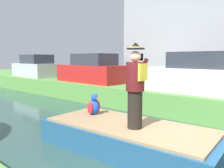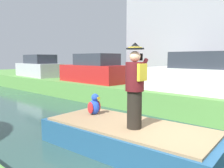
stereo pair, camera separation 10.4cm
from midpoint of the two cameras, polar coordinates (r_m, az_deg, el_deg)
The scene contains 7 objects.
canal_water at distance 5.05m, azimuth 15.46°, elevation -19.36°, with size 6.05×48.00×0.10m, color #2D4C47.
boat at distance 5.46m, azimuth 4.54°, elevation -13.08°, with size 2.05×4.30×0.61m.
person_pirate at distance 4.90m, azimuth 6.39°, elevation -0.52°, with size 0.61×0.42×1.85m.
parrot_plush at distance 6.21m, azimuth -3.97°, elevation -5.37°, with size 0.36×0.35×0.57m.
parked_car_white at distance 9.03m, azimuth 21.46°, elevation 1.98°, with size 1.78×4.03×1.50m.
parked_car_red at distance 12.19m, azimuth -4.19°, elevation 3.48°, with size 1.87×4.07×1.50m.
parked_car_silver at distance 16.68m, azimuth -17.66°, elevation 4.01°, with size 2.00×4.12×1.50m.
Camera 2 is at (-4.06, -2.02, 2.23)m, focal length 36.47 mm.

